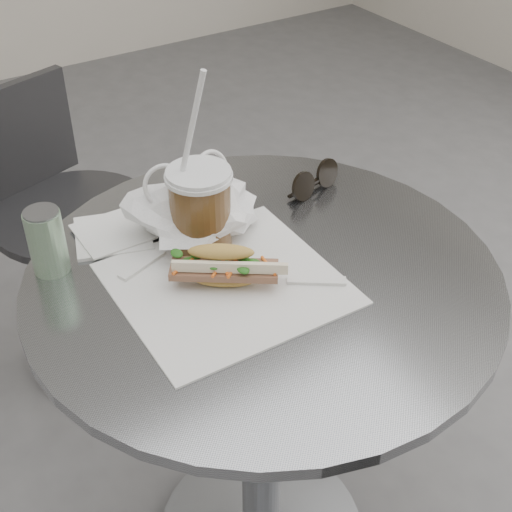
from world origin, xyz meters
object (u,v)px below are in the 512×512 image
iced_coffee (200,209)px  sunglasses (314,181)px  cafe_table (262,390)px  banh_mi (223,266)px  chair_far (71,252)px  drink_can (47,241)px

iced_coffee → sunglasses: bearing=9.2°
cafe_table → iced_coffee: bearing=114.4°
sunglasses → iced_coffee: bearing=176.3°
banh_mi → chair_far: bearing=126.8°
banh_mi → iced_coffee: bearing=113.9°
sunglasses → drink_can: drink_can is taller
cafe_table → iced_coffee: (-0.05, 0.11, 0.35)m
iced_coffee → drink_can: size_ratio=2.84×
cafe_table → drink_can: drink_can is taller
iced_coffee → drink_can: 0.24m
iced_coffee → drink_can: iced_coffee is taller
sunglasses → drink_can: bearing=163.1°
chair_far → drink_can: 0.76m
cafe_table → chair_far: chair_far is taller
drink_can → iced_coffee: bearing=-18.3°
banh_mi → sunglasses: banh_mi is taller
iced_coffee → cafe_table: bearing=-65.6°
cafe_table → drink_can: (-0.28, 0.19, 0.33)m
cafe_table → sunglasses: size_ratio=6.19×
cafe_table → drink_can: 0.47m
cafe_table → iced_coffee: 0.37m
banh_mi → drink_can: bearing=174.3°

